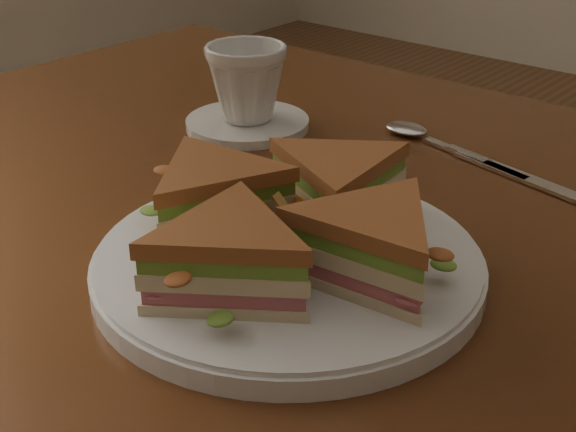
{
  "coord_description": "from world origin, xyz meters",
  "views": [
    {
      "loc": [
        0.35,
        -0.5,
        1.06
      ],
      "look_at": [
        0.02,
        -0.1,
        0.8
      ],
      "focal_mm": 50.0,
      "sensor_mm": 36.0,
      "label": 1
    }
  ],
  "objects_px": {
    "plate": "(288,266)",
    "spoon": "(422,136)",
    "coffee_cup": "(247,83)",
    "sandwich_wedges": "(288,222)",
    "table": "(342,314)",
    "knife": "(529,181)",
    "saucer": "(248,123)"
  },
  "relations": [
    {
      "from": "table",
      "to": "sandwich_wedges",
      "type": "bearing_deg",
      "value": -77.74
    },
    {
      "from": "knife",
      "to": "saucer",
      "type": "height_order",
      "value": "saucer"
    },
    {
      "from": "table",
      "to": "spoon",
      "type": "bearing_deg",
      "value": 103.07
    },
    {
      "from": "spoon",
      "to": "coffee_cup",
      "type": "height_order",
      "value": "coffee_cup"
    },
    {
      "from": "spoon",
      "to": "plate",
      "type": "bearing_deg",
      "value": -64.03
    },
    {
      "from": "coffee_cup",
      "to": "table",
      "type": "bearing_deg",
      "value": -50.43
    },
    {
      "from": "knife",
      "to": "table",
      "type": "bearing_deg",
      "value": -105.95
    },
    {
      "from": "sandwich_wedges",
      "to": "knife",
      "type": "height_order",
      "value": "sandwich_wedges"
    },
    {
      "from": "saucer",
      "to": "sandwich_wedges",
      "type": "bearing_deg",
      "value": -41.94
    },
    {
      "from": "plate",
      "to": "coffee_cup",
      "type": "height_order",
      "value": "coffee_cup"
    },
    {
      "from": "table",
      "to": "coffee_cup",
      "type": "relative_size",
      "value": 13.6
    },
    {
      "from": "knife",
      "to": "coffee_cup",
      "type": "height_order",
      "value": "coffee_cup"
    },
    {
      "from": "table",
      "to": "knife",
      "type": "bearing_deg",
      "value": 62.27
    },
    {
      "from": "spoon",
      "to": "knife",
      "type": "relative_size",
      "value": 0.85
    },
    {
      "from": "sandwich_wedges",
      "to": "saucer",
      "type": "relative_size",
      "value": 2.05
    },
    {
      "from": "sandwich_wedges",
      "to": "spoon",
      "type": "distance_m",
      "value": 0.31
    },
    {
      "from": "table",
      "to": "knife",
      "type": "relative_size",
      "value": 5.63
    },
    {
      "from": "sandwich_wedges",
      "to": "spoon",
      "type": "bearing_deg",
      "value": 102.8
    },
    {
      "from": "plate",
      "to": "coffee_cup",
      "type": "xyz_separation_m",
      "value": [
        -0.24,
        0.21,
        0.04
      ]
    },
    {
      "from": "table",
      "to": "spoon",
      "type": "xyz_separation_m",
      "value": [
        -0.05,
        0.2,
        0.1
      ]
    },
    {
      "from": "plate",
      "to": "spoon",
      "type": "distance_m",
      "value": 0.31
    },
    {
      "from": "knife",
      "to": "spoon",
      "type": "bearing_deg",
      "value": 179.64
    },
    {
      "from": "table",
      "to": "saucer",
      "type": "bearing_deg",
      "value": 153.18
    },
    {
      "from": "coffee_cup",
      "to": "plate",
      "type": "bearing_deg",
      "value": -65.55
    },
    {
      "from": "spoon",
      "to": "saucer",
      "type": "bearing_deg",
      "value": -138.08
    },
    {
      "from": "sandwich_wedges",
      "to": "spoon",
      "type": "xyz_separation_m",
      "value": [
        -0.07,
        0.3,
        -0.04
      ]
    },
    {
      "from": "plate",
      "to": "knife",
      "type": "xyz_separation_m",
      "value": [
        0.07,
        0.27,
        -0.01
      ]
    },
    {
      "from": "spoon",
      "to": "sandwich_wedges",
      "type": "bearing_deg",
      "value": -64.03
    },
    {
      "from": "plate",
      "to": "spoon",
      "type": "relative_size",
      "value": 1.62
    },
    {
      "from": "plate",
      "to": "sandwich_wedges",
      "type": "height_order",
      "value": "sandwich_wedges"
    },
    {
      "from": "saucer",
      "to": "coffee_cup",
      "type": "relative_size",
      "value": 1.53
    },
    {
      "from": "knife",
      "to": "saucer",
      "type": "distance_m",
      "value": 0.31
    }
  ]
}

